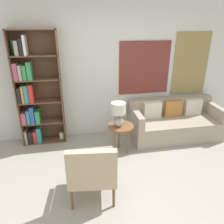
# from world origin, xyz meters

# --- Properties ---
(ground_plane) EXTENTS (14.00, 14.00, 0.00)m
(ground_plane) POSITION_xyz_m (0.00, 0.00, 0.00)
(ground_plane) COLOR #9E998E
(wall_back) EXTENTS (6.40, 0.08, 2.70)m
(wall_back) POSITION_xyz_m (0.05, 2.03, 1.35)
(wall_back) COLOR silver
(wall_back) RESTS_ON ground_plane
(bookshelf) EXTENTS (0.81, 0.30, 2.13)m
(bookshelf) POSITION_xyz_m (-1.29, 1.84, 1.00)
(bookshelf) COLOR brown
(bookshelf) RESTS_ON ground_plane
(armchair) EXTENTS (0.68, 0.66, 0.86)m
(armchair) POSITION_xyz_m (-0.40, 0.11, 0.48)
(armchair) COLOR brown
(armchair) RESTS_ON ground_plane
(couch) EXTENTS (1.81, 0.82, 0.76)m
(couch) POSITION_xyz_m (1.44, 1.60, 0.30)
(couch) COLOR #9E9384
(couch) RESTS_ON ground_plane
(side_table) EXTENTS (0.47, 0.47, 0.54)m
(side_table) POSITION_xyz_m (0.21, 1.18, 0.47)
(side_table) COLOR brown
(side_table) RESTS_ON ground_plane
(table_lamp) EXTENTS (0.25, 0.25, 0.44)m
(table_lamp) POSITION_xyz_m (0.16, 1.16, 0.81)
(table_lamp) COLOR #A59E93
(table_lamp) RESTS_ON side_table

